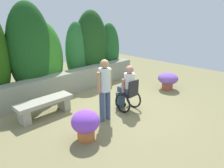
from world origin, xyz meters
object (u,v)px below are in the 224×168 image
(flower_pot_purple_near, at_px, (86,124))
(flower_pot_terracotta_by_wall, at_px, (168,80))
(person_in_wheelchair, at_px, (128,90))
(person_standing_companion, at_px, (105,86))
(stone_bench, at_px, (45,105))

(flower_pot_purple_near, height_order, flower_pot_terracotta_by_wall, flower_pot_purple_near)
(person_in_wheelchair, relative_size, person_standing_companion, 0.82)
(person_in_wheelchair, bearing_deg, flower_pot_purple_near, -174.34)
(person_in_wheelchair, bearing_deg, stone_bench, 139.47)
(stone_bench, distance_m, person_in_wheelchair, 2.32)
(stone_bench, bearing_deg, person_in_wheelchair, -43.95)
(person_in_wheelchair, distance_m, flower_pot_terracotta_by_wall, 2.39)
(stone_bench, height_order, flower_pot_terracotta_by_wall, flower_pot_terracotta_by_wall)
(person_standing_companion, bearing_deg, flower_pot_purple_near, -150.27)
(person_in_wheelchair, distance_m, person_standing_companion, 0.93)
(person_standing_companion, bearing_deg, stone_bench, 135.81)
(stone_bench, xyz_separation_m, person_standing_companion, (0.99, -1.33, 0.62))
(stone_bench, height_order, person_in_wheelchair, person_in_wheelchair)
(stone_bench, height_order, flower_pot_purple_near, flower_pot_purple_near)
(person_standing_companion, bearing_deg, person_in_wheelchair, 8.38)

